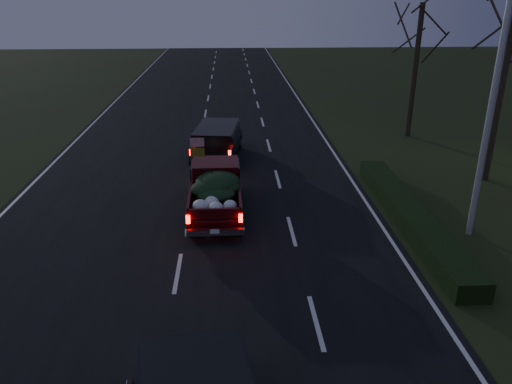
{
  "coord_description": "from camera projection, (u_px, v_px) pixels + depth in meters",
  "views": [
    {
      "loc": [
        1.58,
        -12.53,
        7.57
      ],
      "look_at": [
        2.42,
        2.9,
        1.3
      ],
      "focal_mm": 35.0,
      "sensor_mm": 36.0,
      "label": 1
    }
  ],
  "objects": [
    {
      "name": "pickup_truck",
      "position": [
        215.0,
        188.0,
        18.01
      ],
      "size": [
        1.88,
        4.8,
        2.51
      ],
      "rotation": [
        0.0,
        0.0,
        0.01
      ],
      "color": "#3D080B",
      "rests_on": "ground"
    },
    {
      "name": "bare_tree_far",
      "position": [
        419.0,
        38.0,
        25.92
      ],
      "size": [
        3.6,
        3.6,
        7.0
      ],
      "color": "black",
      "rests_on": "ground"
    },
    {
      "name": "light_pole",
      "position": [
        498.0,
        67.0,
        14.62
      ],
      "size": [
        0.5,
        0.9,
        9.16
      ],
      "color": "silver",
      "rests_on": "ground"
    },
    {
      "name": "road_asphalt",
      "position": [
        178.0,
        273.0,
        14.35
      ],
      "size": [
        14.0,
        120.0,
        0.02
      ],
      "primitive_type": "cube",
      "color": "black",
      "rests_on": "ground"
    },
    {
      "name": "lead_suv",
      "position": [
        217.0,
        138.0,
        23.78
      ],
      "size": [
        2.48,
        4.8,
        1.32
      ],
      "rotation": [
        0.0,
        0.0,
        -0.13
      ],
      "color": "black",
      "rests_on": "ground"
    },
    {
      "name": "hedge_row",
      "position": [
        410.0,
        214.0,
        17.41
      ],
      "size": [
        1.0,
        10.0,
        0.6
      ],
      "primitive_type": "cube",
      "color": "black",
      "rests_on": "ground"
    },
    {
      "name": "ground",
      "position": [
        178.0,
        273.0,
        14.36
      ],
      "size": [
        120.0,
        120.0,
        0.0
      ],
      "primitive_type": "plane",
      "color": "black",
      "rests_on": "ground"
    }
  ]
}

